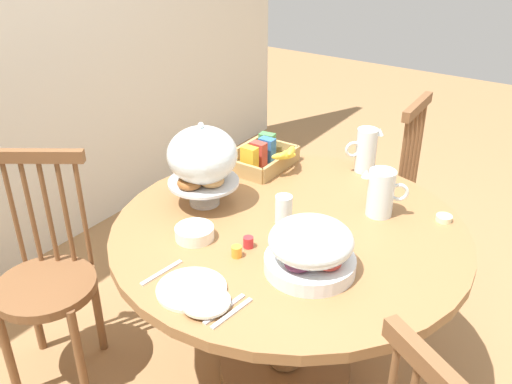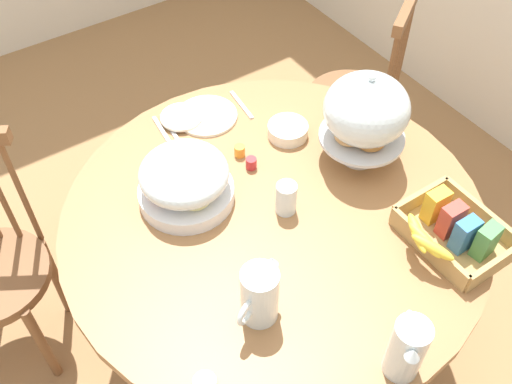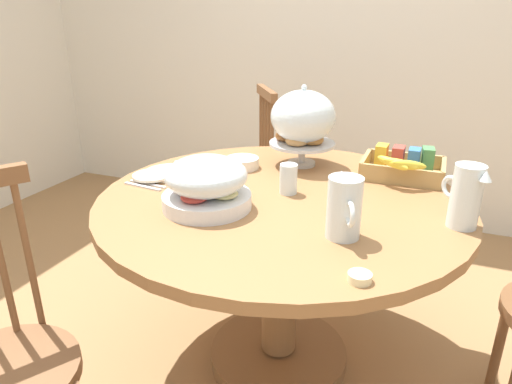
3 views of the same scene
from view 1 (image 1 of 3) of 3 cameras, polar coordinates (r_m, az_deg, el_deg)
name	(u,v)px [view 1 (image 1 of 3)]	position (r m, az deg, el deg)	size (l,w,h in m)	color
dining_table	(288,268)	(2.18, 3.30, -7.76)	(1.32, 1.32, 0.74)	olive
windsor_chair_near_window	(379,193)	(2.99, 12.52, -0.06)	(0.40, 0.40, 0.97)	brown
windsor_chair_by_cabinet	(48,283)	(2.41, -20.55, -8.70)	(0.46, 0.46, 0.97)	brown
pastry_stand_with_dome	(202,158)	(2.15, -5.50, 3.45)	(0.28, 0.28, 0.34)	silver
fruit_platter_covered	(311,248)	(1.80, 5.61, -5.75)	(0.30, 0.30, 0.18)	silver
orange_juice_pitcher	(366,152)	(2.50, 11.17, 4.04)	(0.14, 0.14, 0.20)	silver
milk_pitcher	(381,195)	(2.16, 12.65, -0.28)	(0.10, 0.18, 0.18)	silver
cereal_basket	(263,157)	(2.51, 0.77, 3.63)	(0.32, 0.30, 0.12)	tan
china_plate_large	(192,289)	(1.77, -6.61, -9.84)	(0.22, 0.22, 0.01)	white
china_plate_small	(206,302)	(1.70, -5.17, -11.11)	(0.15, 0.15, 0.01)	white
cereal_bowl	(195,233)	(2.01, -6.31, -4.16)	(0.14, 0.14, 0.04)	white
drinking_glass	(284,209)	(2.07, 2.85, -1.80)	(0.06, 0.06, 0.11)	silver
butter_dish	(444,218)	(2.22, 18.69, -2.56)	(0.06, 0.06, 0.02)	beige
jam_jar_strawberry	(248,242)	(1.95, -0.79, -5.16)	(0.04, 0.04, 0.04)	#B7282D
jam_jar_apricot	(237,252)	(1.90, -2.00, -6.11)	(0.04, 0.04, 0.04)	orange
table_knife	(224,309)	(1.69, -3.25, -11.85)	(0.17, 0.01, 0.01)	silver
dinner_fork	(232,313)	(1.67, -2.48, -12.29)	(0.17, 0.01, 0.01)	silver
soup_spoon	(162,272)	(1.85, -9.63, -8.12)	(0.17, 0.01, 0.01)	silver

